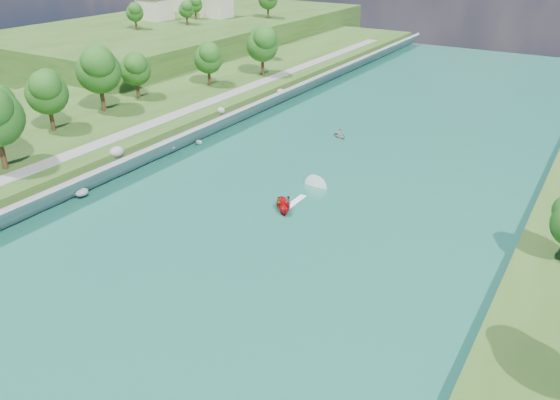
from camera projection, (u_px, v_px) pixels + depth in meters
The scene contains 10 objects.
ground at pixel (213, 267), 59.17m from camera, with size 260.00×260.00×0.00m, color #2D5119.
river_water at pixel (303, 198), 74.42m from camera, with size 55.00×240.00×0.10m, color #16574A.
berm_west at pixel (60, 125), 97.27m from camera, with size 45.00×240.00×3.50m, color #2D5119.
ridge_west at pixel (191, 34), 168.68m from camera, with size 60.00×120.00×9.00m, color #2D5119.
riprap_bank at pixel (157, 152), 85.17m from camera, with size 4.49×236.00×4.55m.
riverside_path at pixel (129, 132), 88.22m from camera, with size 3.00×200.00×0.10m, color gray.
ridge_houses at pixel (184, 1), 171.52m from camera, with size 29.50×29.50×8.40m.
trees_ridge at pixel (214, 5), 158.82m from camera, with size 24.30×42.59×10.54m.
motorboat at pixel (290, 202), 71.84m from camera, with size 3.60×18.76×2.08m.
raft at pixel (340, 135), 96.25m from camera, with size 3.92×3.72×1.55m.
Camera 1 is at (32.48, -38.62, 32.57)m, focal length 35.00 mm.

